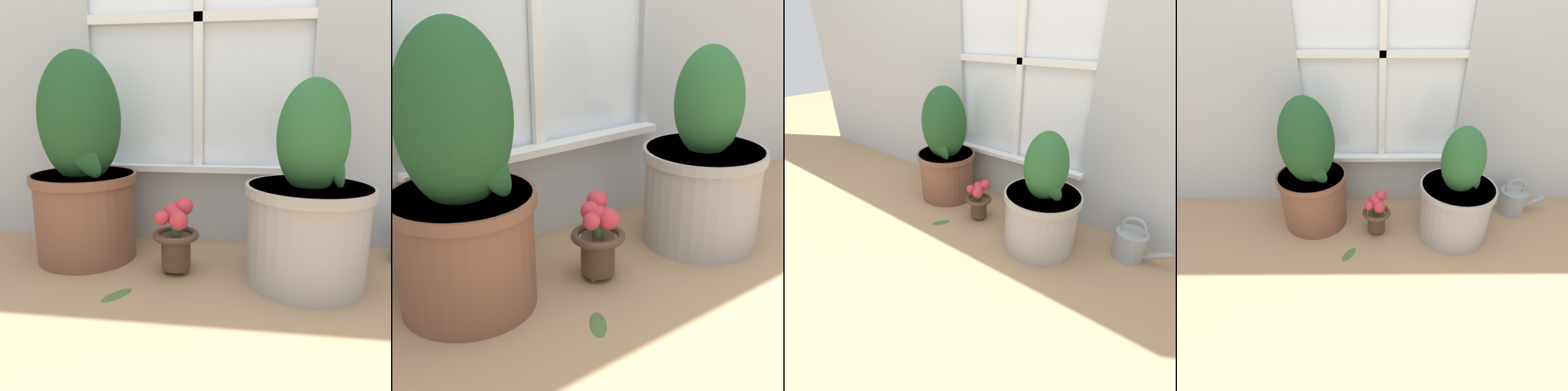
{
  "view_description": "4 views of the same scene",
  "coord_description": "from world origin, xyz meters",
  "views": [
    {
      "loc": [
        0.19,
        -1.02,
        0.55
      ],
      "look_at": [
        0.03,
        0.21,
        0.26
      ],
      "focal_mm": 35.0,
      "sensor_mm": 36.0,
      "label": 1
    },
    {
      "loc": [
        -0.9,
        -0.91,
        0.82
      ],
      "look_at": [
        -0.03,
        0.22,
        0.24
      ],
      "focal_mm": 50.0,
      "sensor_mm": 36.0,
      "label": 2
    },
    {
      "loc": [
        0.96,
        -1.09,
        1.05
      ],
      "look_at": [
        -0.02,
        0.18,
        0.16
      ],
      "focal_mm": 28.0,
      "sensor_mm": 36.0,
      "label": 3
    },
    {
      "loc": [
        -0.06,
        -1.16,
        1.17
      ],
      "look_at": [
        -0.05,
        0.19,
        0.24
      ],
      "focal_mm": 28.0,
      "sensor_mm": 36.0,
      "label": 4
    }
  ],
  "objects": [
    {
      "name": "potted_plant_right",
      "position": [
        0.39,
        0.16,
        0.25
      ],
      "size": [
        0.39,
        0.39,
        0.64
      ],
      "color": "#9E9993",
      "rests_on": "ground_plane"
    },
    {
      "name": "flower_vase",
      "position": [
        -0.03,
        0.17,
        0.13
      ],
      "size": [
        0.16,
        0.16,
        0.26
      ],
      "color": "#473323",
      "rests_on": "ground_plane"
    },
    {
      "name": "potted_plant_left",
      "position": [
        -0.39,
        0.28,
        0.33
      ],
      "size": [
        0.38,
        0.38,
        0.74
      ],
      "color": "brown",
      "rests_on": "ground_plane"
    },
    {
      "name": "ground_plane",
      "position": [
        0.0,
        0.0,
        0.0
      ],
      "size": [
        10.0,
        10.0,
        0.0
      ],
      "primitive_type": "plane",
      "color": "tan"
    },
    {
      "name": "fallen_leaf",
      "position": [
        -0.18,
        -0.01,
        0.0
      ],
      "size": [
        0.1,
        0.12,
        0.01
      ],
      "color": "#476633",
      "rests_on": "ground_plane"
    },
    {
      "name": "watering_can",
      "position": [
        0.81,
        0.36,
        0.08
      ],
      "size": [
        0.28,
        0.15,
        0.24
      ],
      "color": "gray",
      "rests_on": "ground_plane"
    }
  ]
}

